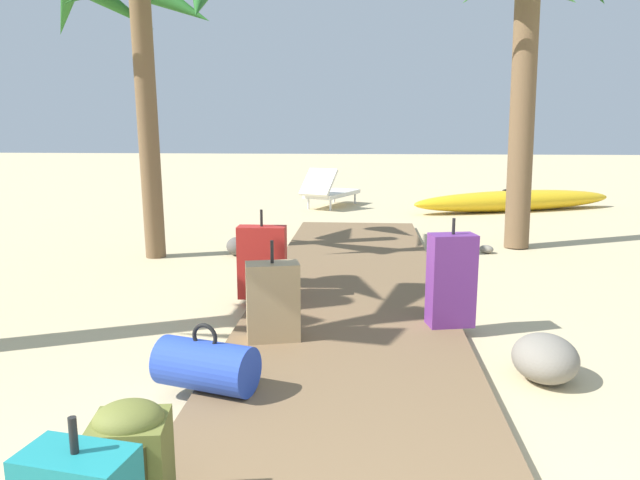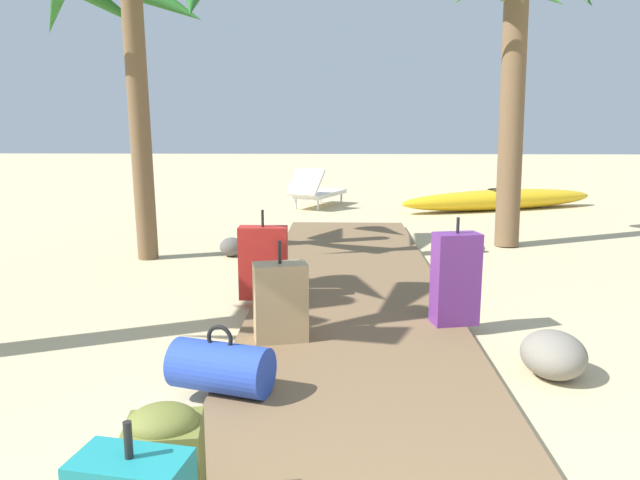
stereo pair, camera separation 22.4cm
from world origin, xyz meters
The scene contains 14 objects.
ground_plane centered at (0.00, 3.46, 0.00)m, with size 60.00×60.00×0.00m, color #CCB789.
boardwalk centered at (0.00, 4.33, 0.04)m, with size 1.74×8.65×0.08m, color brown.
suitcase_tan centered at (-0.53, 3.40, 0.36)m, with size 0.41×0.29×0.73m.
duffel_bag_blue centered at (-0.80, 2.55, 0.23)m, with size 0.64×0.45×0.40m.
suitcase_purple centered at (0.78, 3.80, 0.44)m, with size 0.38×0.26×0.84m.
suitcase_red centered at (-0.79, 4.44, 0.40)m, with size 0.43×0.19×0.80m.
backpack_olive centered at (-0.78, 1.40, 0.33)m, with size 0.32×0.30×0.48m.
palm_tree_far_right centered at (2.16, 7.31, 2.98)m, with size 2.11×2.15×3.96m.
palm_tree_far_left centered at (-2.47, 6.22, 2.81)m, with size 2.25×2.22×3.58m.
lounge_chair centered at (-0.59, 10.98, 0.33)m, with size 1.17×1.65×0.79m.
kayak centered at (2.97, 10.77, 0.20)m, with size 4.16×2.09×0.40m.
rock_right_far centered at (1.27, 3.01, 0.15)m, with size 0.41×0.48×0.30m, color gray.
rock_right_mid centered at (1.67, 6.86, 0.05)m, with size 0.18×0.14×0.10m, color gray.
rock_left_mid centered at (-1.46, 6.49, 0.12)m, with size 0.30×0.28×0.24m, color #5B5651.
Camera 2 is at (-0.11, -0.62, 1.60)m, focal length 33.04 mm.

